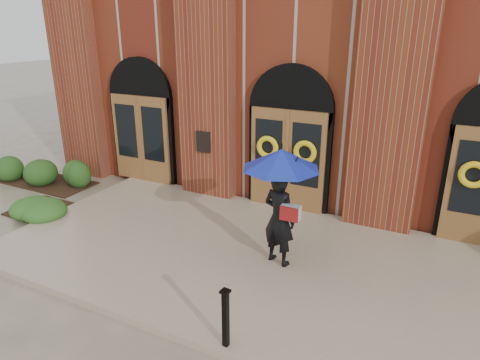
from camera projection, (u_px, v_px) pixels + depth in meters
The scene contains 7 objects.
ground at pixel (237, 262), 8.69m from camera, with size 90.00×90.00×0.00m, color gray.
landing at pixel (240, 255), 8.79m from camera, with size 10.00×5.30×0.15m, color tan.
church_building at pixel (352, 55), 14.84m from camera, with size 16.20×12.53×7.00m.
man_with_umbrella at pixel (281, 185), 7.85m from camera, with size 1.78×1.78×2.31m.
metal_post at pixel (226, 317), 6.07m from camera, with size 0.14×0.14×0.94m.
hedge_wall_left at pixel (43, 171), 12.89m from camera, with size 2.88×1.15×0.74m, color #214316.
hedge_front_left at pixel (43, 202), 10.97m from camera, with size 1.37×1.17×0.48m, color #29531C.
Camera 1 is at (3.45, -6.74, 4.58)m, focal length 32.00 mm.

